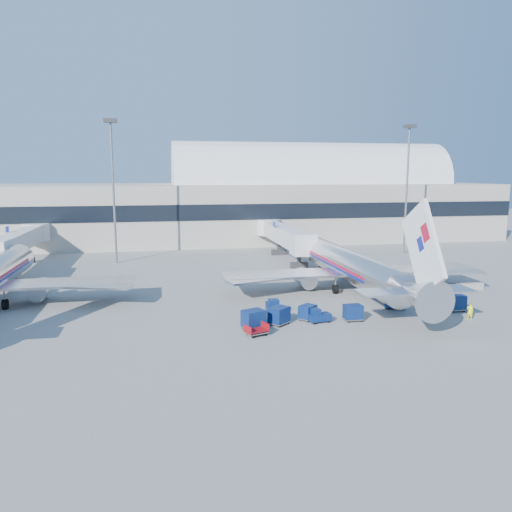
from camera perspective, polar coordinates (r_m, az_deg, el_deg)
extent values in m
plane|color=gray|center=(55.38, 3.05, -5.51)|extent=(260.00, 260.00, 0.00)
cube|color=#B2AA9E|center=(108.84, -17.35, 4.64)|extent=(170.00, 28.00, 12.00)
cube|color=black|center=(94.95, -18.27, 4.56)|extent=(170.00, 0.40, 3.00)
cylinder|color=white|center=(112.88, 6.07, 8.22)|extent=(60.00, 18.00, 18.00)
cylinder|color=silver|center=(63.36, 10.55, -1.06)|extent=(3.80, 28.00, 3.80)
sphere|color=silver|center=(76.36, 6.70, 0.80)|extent=(3.72, 3.72, 3.72)
cone|color=silver|center=(48.23, 17.99, -4.17)|extent=(3.80, 6.00, 3.80)
cube|color=#A90D29|center=(64.23, 10.23, -0.69)|extent=(3.85, 20.16, 0.32)
cube|color=navy|center=(64.29, 10.22, -1.01)|extent=(3.85, 20.16, 0.32)
cube|color=white|center=(47.00, 18.56, 0.92)|extent=(0.35, 7.79, 8.74)
cube|color=silver|center=(48.61, 17.72, -3.81)|extent=(11.00, 3.00, 0.18)
cube|color=silver|center=(62.56, 10.87, -1.77)|extent=(32.00, 5.00, 0.28)
cylinder|color=#B7B7BC|center=(62.33, 5.62, -2.57)|extent=(2.10, 3.80, 2.10)
cylinder|color=#B7B7BC|center=(66.29, 14.78, -2.12)|extent=(2.10, 3.80, 2.10)
cylinder|color=black|center=(73.96, 7.37, -1.42)|extent=(0.40, 0.90, 0.90)
sphere|color=silver|center=(75.17, -25.46, -0.19)|extent=(3.72, 3.72, 3.72)
cylinder|color=#B7B7BC|center=(61.26, -23.44, -3.53)|extent=(2.10, 3.80, 2.10)
cylinder|color=black|center=(72.73, -25.89, -2.48)|extent=(0.40, 0.90, 0.90)
cube|color=silver|center=(85.08, 3.13, 2.48)|extent=(2.70, 24.00, 2.70)
cube|color=silver|center=(73.42, 5.45, 1.35)|extent=(3.40, 3.20, 3.20)
cylinder|color=silver|center=(96.20, 1.45, 3.29)|extent=(4.40, 4.40, 3.00)
cube|color=#2D2D30|center=(75.84, 4.96, -0.07)|extent=(0.50, 0.50, 3.00)
cube|color=#2D2D30|center=(76.07, 4.94, -1.07)|extent=(2.60, 1.00, 0.90)
cube|color=#2D2D30|center=(88.26, 2.64, 1.30)|extent=(0.50, 0.50, 3.00)
cube|color=#2D2D30|center=(88.46, 2.63, 0.43)|extent=(2.60, 1.00, 0.90)
cube|color=navy|center=(84.51, 2.08, 3.67)|extent=(0.12, 1.40, 0.90)
cube|color=silver|center=(85.21, -25.44, 1.59)|extent=(2.70, 24.00, 2.70)
cylinder|color=silver|center=(96.32, -23.78, 2.51)|extent=(4.40, 4.40, 3.00)
cube|color=#2D2D30|center=(75.98, -27.15, -1.06)|extent=(0.50, 0.50, 3.00)
cube|color=#2D2D30|center=(76.22, -27.07, -2.06)|extent=(2.60, 1.00, 0.90)
cube|color=#2D2D30|center=(88.38, -24.86, 0.44)|extent=(0.50, 0.50, 3.00)
cube|color=#2D2D30|center=(88.58, -24.80, -0.42)|extent=(2.60, 1.00, 0.90)
cube|color=navy|center=(85.43, -26.56, 2.75)|extent=(0.12, 1.40, 0.90)
cylinder|color=slate|center=(82.23, -15.96, 6.79)|extent=(0.36, 0.36, 22.00)
cube|color=#2D2D30|center=(82.56, -16.32, 14.64)|extent=(2.00, 1.20, 0.60)
cylinder|color=slate|center=(92.61, 16.83, 7.00)|extent=(0.36, 0.36, 22.00)
cube|color=#2D2D30|center=(92.90, 17.17, 13.98)|extent=(2.00, 1.20, 0.60)
cube|color=#9E9E96|center=(63.74, 18.53, -3.58)|extent=(3.00, 0.55, 0.90)
cube|color=#9E9E96|center=(65.42, 21.05, -3.40)|extent=(3.00, 0.55, 0.90)
cube|color=#9E9E96|center=(67.21, 23.44, -3.22)|extent=(3.00, 0.55, 0.90)
cube|color=#0A2052|center=(48.99, 7.26, -6.94)|extent=(2.30, 1.43, 0.70)
cube|color=#0A2052|center=(48.62, 6.79, -6.37)|extent=(0.99, 1.06, 0.65)
cylinder|color=black|center=(49.76, 7.79, -7.00)|extent=(0.55, 0.29, 0.52)
cube|color=#0A2052|center=(55.34, 15.57, -5.30)|extent=(2.43, 1.79, 0.71)
cube|color=#0A2052|center=(55.15, 15.10, -4.71)|extent=(1.13, 1.19, 0.67)
cylinder|color=black|center=(55.91, 16.29, -5.45)|extent=(0.57, 0.38, 0.53)
cube|color=#0A2052|center=(51.59, 1.93, -5.94)|extent=(1.44, 2.57, 0.81)
cube|color=#0A2052|center=(50.90, 2.02, -5.40)|extent=(1.15, 1.05, 0.75)
cylinder|color=black|center=(52.42, 1.27, -6.01)|extent=(0.29, 0.62, 0.60)
cube|color=#0A2052|center=(49.52, 5.92, -6.34)|extent=(2.02, 1.97, 1.28)
cube|color=slate|center=(49.70, 5.90, -7.06)|extent=(2.11, 2.06, 0.09)
cylinder|color=black|center=(50.46, 5.84, -6.82)|extent=(0.36, 0.33, 0.35)
cube|color=#0A2052|center=(47.82, 2.64, -6.71)|extent=(2.33, 2.28, 1.48)
cube|color=slate|center=(48.04, 2.64, -7.56)|extent=(2.44, 2.38, 0.10)
cylinder|color=black|center=(48.91, 2.61, -7.28)|extent=(0.42, 0.39, 0.41)
cube|color=#0A2052|center=(46.35, -0.28, -7.16)|extent=(2.36, 2.11, 1.56)
cube|color=slate|center=(46.58, -0.28, -8.08)|extent=(2.48, 2.20, 0.11)
cylinder|color=black|center=(47.46, 0.11, -7.78)|extent=(0.46, 0.32, 0.43)
cube|color=#0A2052|center=(49.91, 11.03, -6.28)|extent=(1.71, 1.33, 1.37)
cube|color=slate|center=(50.10, 11.00, -7.03)|extent=(1.80, 1.38, 0.09)
cylinder|color=black|center=(50.82, 11.47, -6.84)|extent=(0.38, 0.15, 0.38)
cube|color=#0A2052|center=(56.38, 21.80, -4.88)|extent=(1.87, 1.46, 1.50)
cube|color=slate|center=(56.56, 21.75, -5.62)|extent=(1.98, 1.52, 0.10)
cylinder|color=black|center=(57.41, 22.06, -5.44)|extent=(0.42, 0.17, 0.41)
cube|color=slate|center=(44.82, 0.06, -8.70)|extent=(2.28, 1.92, 0.11)
cube|color=maroon|center=(44.76, 0.06, -8.49)|extent=(2.29, 1.96, 0.07)
cylinder|color=black|center=(45.56, 0.40, -8.57)|extent=(0.38, 0.26, 0.35)
imported|color=#E7FB1A|center=(53.68, 23.26, -5.83)|extent=(0.72, 0.71, 1.68)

